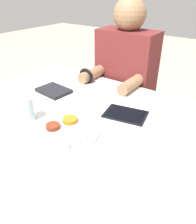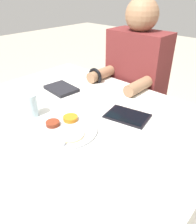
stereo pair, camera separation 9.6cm
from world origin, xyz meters
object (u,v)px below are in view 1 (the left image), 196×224
(tablet_device, at_px, (125,114))
(person_diner, at_px, (124,98))
(thali_tray, at_px, (66,131))
(drinking_glass, at_px, (28,109))
(red_notebook, at_px, (54,91))

(tablet_device, xyz_separation_m, person_diner, (-0.27, 0.47, -0.18))
(thali_tray, distance_m, tablet_device, 0.30)
(tablet_device, bearing_deg, person_diner, 119.98)
(person_diner, relative_size, drinking_glass, 11.54)
(red_notebook, relative_size, person_diner, 0.16)
(person_diner, distance_m, drinking_glass, 0.80)
(thali_tray, height_order, drinking_glass, drinking_glass)
(thali_tray, xyz_separation_m, drinking_glass, (-0.21, -0.02, 0.05))
(red_notebook, relative_size, drinking_glass, 1.80)
(tablet_device, bearing_deg, red_notebook, -177.52)
(red_notebook, distance_m, drinking_glass, 0.31)
(person_diner, xyz_separation_m, drinking_glass, (-0.07, -0.77, 0.23))
(thali_tray, distance_m, red_notebook, 0.42)
(red_notebook, xyz_separation_m, tablet_device, (0.47, 0.02, -0.00))
(thali_tray, height_order, tablet_device, thali_tray)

